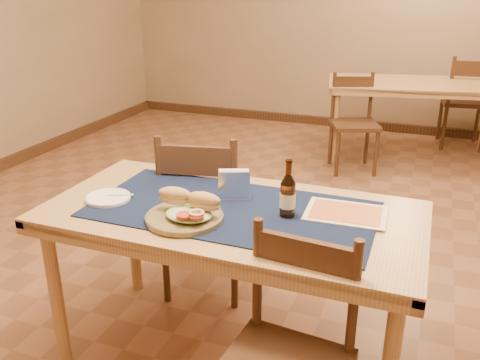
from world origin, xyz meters
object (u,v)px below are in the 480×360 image
(chair_main_near, at_px, (287,360))
(napkin_holder, at_px, (234,185))
(chair_main_far, at_px, (204,211))
(sandwich_plate, at_px, (187,212))
(main_table, at_px, (232,227))
(back_table, at_px, (417,91))
(beer_bottle, at_px, (288,196))

(chair_main_near, bearing_deg, napkin_holder, 125.51)
(chair_main_far, bearing_deg, sandwich_plate, -71.16)
(main_table, relative_size, back_table, 0.87)
(chair_main_far, relative_size, sandwich_plate, 2.99)
(chair_main_near, height_order, napkin_holder, chair_main_near)
(main_table, bearing_deg, beer_bottle, 3.64)
(back_table, height_order, chair_main_near, chair_main_near)
(chair_main_far, distance_m, sandwich_plate, 0.71)
(napkin_holder, bearing_deg, back_table, 79.16)
(sandwich_plate, bearing_deg, napkin_holder, 69.90)
(main_table, relative_size, chair_main_far, 1.68)
(main_table, relative_size, beer_bottle, 6.58)
(main_table, bearing_deg, sandwich_plate, -128.27)
(chair_main_far, height_order, napkin_holder, chair_main_far)
(back_table, bearing_deg, chair_main_far, -107.63)
(beer_bottle, distance_m, napkin_holder, 0.29)
(main_table, relative_size, chair_main_near, 1.79)
(chair_main_near, distance_m, sandwich_plate, 0.69)
(main_table, bearing_deg, back_table, 79.99)
(back_table, bearing_deg, sandwich_plate, -101.57)
(sandwich_plate, xyz_separation_m, napkin_holder, (0.10, 0.27, 0.03))
(chair_main_far, xyz_separation_m, napkin_holder, (0.31, -0.34, 0.32))
(main_table, xyz_separation_m, sandwich_plate, (-0.13, -0.17, 0.12))
(chair_main_near, bearing_deg, chair_main_far, 128.11)
(sandwich_plate, bearing_deg, main_table, 51.73)
(beer_bottle, relative_size, napkin_holder, 1.54)
(chair_main_near, bearing_deg, beer_bottle, 106.87)
(chair_main_near, xyz_separation_m, sandwich_plate, (-0.52, 0.32, 0.33))
(back_table, height_order, sandwich_plate, sandwich_plate)
(chair_main_near, bearing_deg, sandwich_plate, 148.57)
(beer_bottle, bearing_deg, chair_main_near, -73.13)
(back_table, distance_m, sandwich_plate, 3.64)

